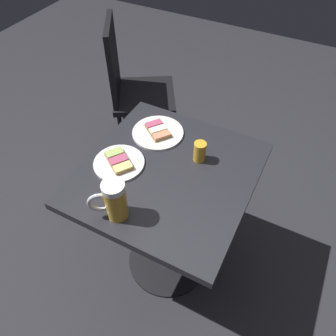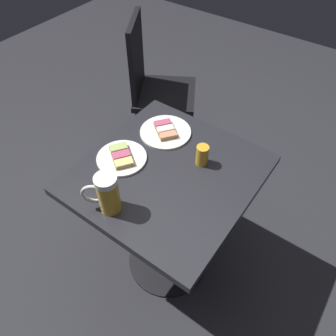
# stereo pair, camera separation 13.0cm
# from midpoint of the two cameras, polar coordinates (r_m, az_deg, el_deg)

# --- Properties ---
(ground_plane) EXTENTS (6.00, 6.00, 0.00)m
(ground_plane) POSITION_cam_midpoint_polar(r_m,az_deg,el_deg) (1.94, -1.99, -15.66)
(ground_plane) COLOR #28282D
(cafe_table) EXTENTS (0.70, 0.67, 0.75)m
(cafe_table) POSITION_cam_midpoint_polar(r_m,az_deg,el_deg) (1.45, -2.56, -5.53)
(cafe_table) COLOR black
(cafe_table) RESTS_ON ground_plane
(plate_near) EXTENTS (0.23, 0.23, 0.03)m
(plate_near) POSITION_cam_midpoint_polar(r_m,az_deg,el_deg) (1.47, -4.32, 6.12)
(plate_near) COLOR white
(plate_near) RESTS_ON cafe_table
(plate_far) EXTENTS (0.21, 0.21, 0.03)m
(plate_far) POSITION_cam_midpoint_polar(r_m,az_deg,el_deg) (1.35, -11.24, 0.82)
(plate_far) COLOR white
(plate_far) RESTS_ON cafe_table
(beer_mug) EXTENTS (0.10, 0.12, 0.16)m
(beer_mug) POSITION_cam_midpoint_polar(r_m,az_deg,el_deg) (1.14, -12.60, -5.69)
(beer_mug) COLOR gold
(beer_mug) RESTS_ON cafe_table
(beer_glass_small) EXTENTS (0.05, 0.05, 0.09)m
(beer_glass_small) POSITION_cam_midpoint_polar(r_m,az_deg,el_deg) (1.32, 2.75, 2.72)
(beer_glass_small) COLOR gold
(beer_glass_small) RESTS_ON cafe_table
(cafe_chair) EXTENTS (0.52, 0.52, 0.96)m
(cafe_chair) POSITION_cam_midpoint_polar(r_m,az_deg,el_deg) (2.13, -7.96, 13.73)
(cafe_chair) COLOR black
(cafe_chair) RESTS_ON ground_plane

